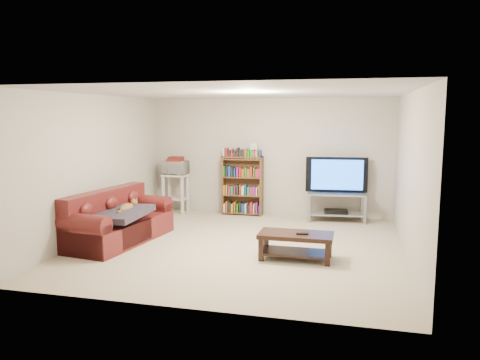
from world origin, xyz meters
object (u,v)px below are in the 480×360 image
(coffee_table, at_px, (296,241))
(tv_stand, at_px, (336,202))
(sofa, at_px, (116,223))
(bookshelf, at_px, (242,185))

(coffee_table, xyz_separation_m, tv_stand, (0.45, 2.63, 0.11))
(sofa, height_order, tv_stand, sofa)
(sofa, bearing_deg, tv_stand, 42.67)
(bookshelf, bearing_deg, sofa, -122.87)
(coffee_table, height_order, bookshelf, bookshelf)
(sofa, xyz_separation_m, bookshelf, (1.51, 2.52, 0.33))
(sofa, xyz_separation_m, coffee_table, (2.98, -0.24, -0.04))
(coffee_table, distance_m, tv_stand, 2.67)
(tv_stand, height_order, bookshelf, bookshelf)
(coffee_table, distance_m, bookshelf, 3.15)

